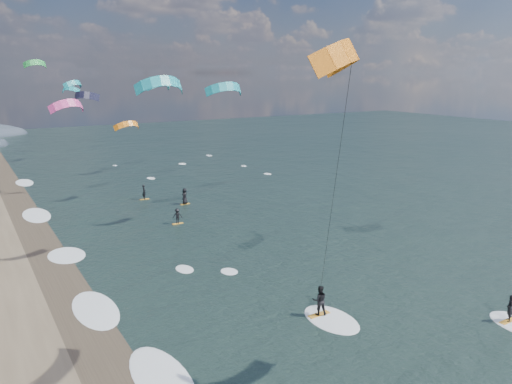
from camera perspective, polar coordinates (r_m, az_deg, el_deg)
ground at (r=26.99m, az=16.09°, el=-19.66°), size 260.00×260.00×0.00m
wet_sand_strip at (r=29.29m, az=-17.43°, el=-16.92°), size 3.00×240.00×0.00m
kitesurfer_near_b at (r=23.70m, az=9.89°, el=4.75°), size 7.18×9.40×16.32m
far_kitesurfers at (r=54.78m, az=-9.43°, el=-1.16°), size 4.74×11.96×1.86m
bg_kite_field at (r=65.16m, az=-16.55°, el=10.99°), size 15.77×65.06×9.86m
shoreline_surf at (r=33.63m, az=-17.41°, el=-12.77°), size 2.40×79.40×0.11m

